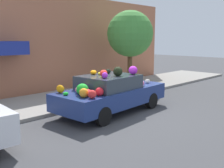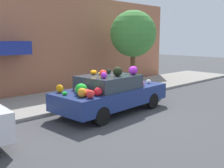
{
  "view_description": "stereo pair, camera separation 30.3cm",
  "coord_description": "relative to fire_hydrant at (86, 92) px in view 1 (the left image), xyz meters",
  "views": [
    {
      "loc": [
        -6.36,
        -6.25,
        2.53
      ],
      "look_at": [
        0.0,
        0.08,
        0.99
      ],
      "focal_mm": 42.0,
      "sensor_mm": 36.0,
      "label": 1
    },
    {
      "loc": [
        -6.14,
        -6.46,
        2.53
      ],
      "look_at": [
        0.0,
        0.08,
        0.99
      ],
      "focal_mm": 42.0,
      "sensor_mm": 36.0,
      "label": 2
    }
  ],
  "objects": [
    {
      "name": "street_tree",
      "position": [
        3.74,
        0.95,
        2.33
      ],
      "size": [
        2.34,
        2.34,
        3.85
      ],
      "color": "brown",
      "rests_on": "sidewalk_curb"
    },
    {
      "name": "sidewalk_curb",
      "position": [
        -0.12,
        1.03,
        -0.4
      ],
      "size": [
        24.0,
        3.2,
        0.12
      ],
      "color": "gray",
      "rests_on": "ground"
    },
    {
      "name": "building_facade",
      "position": [
        -0.23,
        3.25,
        1.89
      ],
      "size": [
        18.0,
        1.2,
        4.72
      ],
      "color": "#B26B4C",
      "rests_on": "ground"
    },
    {
      "name": "ground_plane",
      "position": [
        -0.12,
        -1.67,
        -0.46
      ],
      "size": [
        60.0,
        60.0,
        0.0
      ],
      "primitive_type": "plane",
      "color": "#424244"
    },
    {
      "name": "fire_hydrant",
      "position": [
        0.0,
        0.0,
        0.0
      ],
      "size": [
        0.2,
        0.2,
        0.7
      ],
      "color": "#B2B2B7",
      "rests_on": "sidewalk_curb"
    },
    {
      "name": "art_car",
      "position": [
        -0.18,
        -1.61,
        0.24
      ],
      "size": [
        4.35,
        2.03,
        1.63
      ],
      "rotation": [
        0.0,
        0.0,
        0.07
      ],
      "color": "navy",
      "rests_on": "ground"
    }
  ]
}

